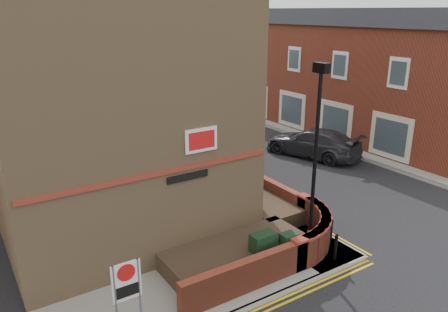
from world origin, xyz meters
TOP-DOWN VIEW (x-y plane):
  - ground at (0.00, 0.00)m, footprint 120.00×120.00m
  - pavement_corner at (-3.50, 1.50)m, footprint 13.00×3.00m
  - pavement_main at (2.00, 16.00)m, footprint 2.00×32.00m
  - pavement_far at (13.00, 13.00)m, footprint 4.00×40.00m
  - kerb_main_near at (3.00, 16.00)m, footprint 0.15×32.00m
  - kerb_main_far at (11.00, 13.00)m, footprint 0.15×40.00m
  - yellow_lines_main at (3.25, 16.00)m, footprint 0.28×32.00m
  - corner_building at (-2.84, 8.00)m, footprint 8.95×10.40m
  - garden_wall at (0.00, 2.50)m, footprint 6.80×6.00m
  - lamppost at (1.60, 1.20)m, footprint 0.25×0.50m
  - utility_cabinet_large at (-0.30, 1.30)m, footprint 0.80×0.45m
  - utility_cabinet_small at (0.50, 1.00)m, footprint 0.55×0.40m
  - bollard_near at (2.00, 0.40)m, footprint 0.11×0.11m
  - bollard_far at (2.60, 1.20)m, footprint 0.11×0.11m
  - zone_sign at (-5.00, 0.50)m, footprint 0.72×0.07m
  - far_terrace at (14.50, 17.00)m, footprint 5.40×30.40m
  - far_terrace_cream at (14.50, 38.00)m, footprint 5.40×12.40m
  - tree_near at (2.00, 14.05)m, footprint 3.64×3.65m
  - tree_mid at (2.00, 22.05)m, footprint 4.03×4.03m
  - tree_far at (2.00, 30.05)m, footprint 3.81×3.81m
  - traffic_light_assembly at (2.40, 25.00)m, footprint 0.20×0.16m
  - silver_car_near at (4.98, 14.44)m, footprint 2.17×4.12m
  - red_car_main at (3.91, 22.21)m, footprint 2.53×4.75m
  - grey_car_far at (9.12, 8.92)m, footprint 3.79×5.89m
  - silver_car_far at (9.00, 19.08)m, footprint 2.63×4.43m

SIDE VIEW (x-z plane):
  - ground at x=0.00m, z-range 0.00..0.00m
  - garden_wall at x=0.00m, z-range -0.60..0.60m
  - yellow_lines_main at x=3.25m, z-range 0.00..0.01m
  - pavement_corner at x=-3.50m, z-range 0.00..0.12m
  - pavement_main at x=2.00m, z-range 0.00..0.12m
  - pavement_far at x=13.00m, z-range 0.00..0.12m
  - kerb_main_near at x=3.00m, z-range 0.00..0.12m
  - kerb_main_far at x=11.00m, z-range 0.00..0.12m
  - bollard_near at x=2.00m, z-range 0.12..1.02m
  - bollard_far at x=2.60m, z-range 0.12..1.02m
  - red_car_main at x=3.91m, z-range 0.00..1.27m
  - silver_car_near at x=4.98m, z-range 0.00..1.29m
  - utility_cabinet_small at x=0.50m, z-range 0.12..1.22m
  - silver_car_far at x=9.00m, z-range 0.00..1.42m
  - utility_cabinet_large at x=-0.30m, z-range 0.12..1.32m
  - grey_car_far at x=9.12m, z-range 0.00..1.59m
  - zone_sign at x=-5.00m, z-range 0.54..2.74m
  - traffic_light_assembly at x=2.40m, z-range 0.68..4.88m
  - lamppost at x=1.60m, z-range 0.19..6.49m
  - far_terrace at x=14.50m, z-range 0.04..8.04m
  - far_terrace_cream at x=14.50m, z-range 0.05..8.05m
  - tree_near at x=2.00m, z-range 1.35..8.05m
  - tree_far at x=2.00m, z-range 1.41..8.42m
  - tree_mid at x=2.00m, z-range 1.49..8.91m
  - corner_building at x=-2.84m, z-range -0.57..13.03m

